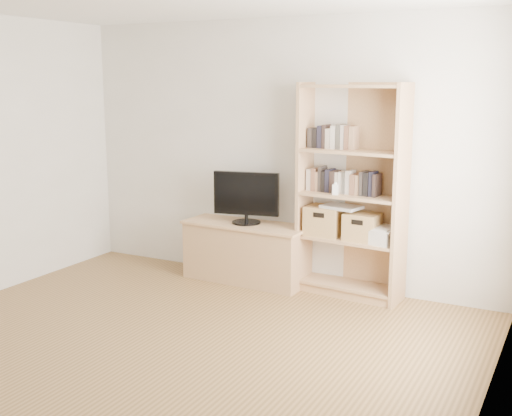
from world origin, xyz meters
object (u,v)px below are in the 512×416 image
Objects in this scene: tv_stand at (246,253)px; basket_right at (362,227)px; bookshelf at (351,192)px; baby_monitor at (335,190)px; laptop at (342,207)px; television at (246,198)px; basket_left at (325,221)px.

tv_stand is 1.26m from basket_right.
bookshelf is 20.56× the size of baby_monitor.
basket_right is 0.88× the size of laptop.
bookshelf is (1.07, 0.06, 0.71)m from tv_stand.
baby_monitor is 0.21m from laptop.
basket_right is at bearing 7.07° from laptop.
tv_stand is 3.58× the size of laptop.
television reaches higher than basket_right.
basket_right is (0.24, 0.08, -0.34)m from baby_monitor.
bookshelf reaches higher than television.
television is at bearing 169.95° from baby_monitor.
basket_left is 0.39m from basket_right.
tv_stand is 3.70× the size of basket_left.
television reaches higher than baby_monitor.
basket_right is (0.38, -0.04, -0.01)m from basket_left.
tv_stand is 0.57m from television.
baby_monitor reaches higher than laptop.
tv_stand is at bearing -164.36° from laptop.
basket_right is at bearing -9.44° from television.
basket_left is at bearing -173.45° from laptop.
television is 1.21m from basket_right.
television is at bearing -172.25° from basket_left.
basket_left reaches higher than basket_right.
tv_stand is at bearing 0.00° from television.
basket_left is (0.81, 0.08, -0.17)m from television.
bookshelf is at bearing -1.79° from basket_left.
basket_left is 0.97× the size of laptop.
laptop reaches higher than basket_left.
tv_stand is 1.29m from bookshelf.
basket_left is 1.10× the size of basket_right.
basket_left is (0.81, 0.08, 0.41)m from tv_stand.
television is at bearing 0.00° from tv_stand.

